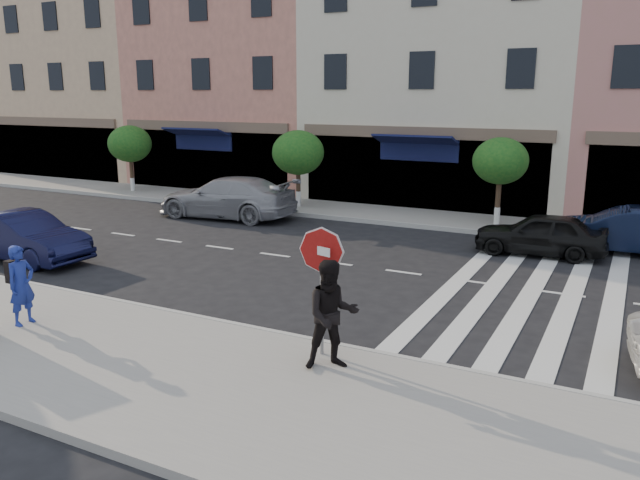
{
  "coord_description": "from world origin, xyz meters",
  "views": [
    {
      "loc": [
        7.32,
        -11.19,
        4.65
      ],
      "look_at": [
        1.02,
        1.05,
        1.4
      ],
      "focal_mm": 35.0,
      "sensor_mm": 36.0,
      "label": 1
    }
  ],
  "objects_px": {
    "car_near_mid": "(24,237)",
    "car_far_left": "(227,197)",
    "photographer": "(21,285)",
    "car_far_right": "(624,230)",
    "stop_sign": "(321,262)",
    "walker": "(332,315)",
    "car_far_mid": "(540,234)"
  },
  "relations": [
    {
      "from": "photographer",
      "to": "car_far_left",
      "type": "xyz_separation_m",
      "value": [
        -3.25,
        11.46,
        -0.17
      ]
    },
    {
      "from": "stop_sign",
      "to": "car_far_left",
      "type": "distance_m",
      "value": 13.69
    },
    {
      "from": "stop_sign",
      "to": "car_far_left",
      "type": "bearing_deg",
      "value": 148.01
    },
    {
      "from": "walker",
      "to": "car_far_left",
      "type": "bearing_deg",
      "value": 95.54
    },
    {
      "from": "car_far_mid",
      "to": "car_far_right",
      "type": "relative_size",
      "value": 0.89
    },
    {
      "from": "walker",
      "to": "car_near_mid",
      "type": "height_order",
      "value": "walker"
    },
    {
      "from": "car_far_left",
      "to": "car_far_right",
      "type": "bearing_deg",
      "value": 90.07
    },
    {
      "from": "photographer",
      "to": "car_far_right",
      "type": "relative_size",
      "value": 0.39
    },
    {
      "from": "stop_sign",
      "to": "car_far_mid",
      "type": "distance_m",
      "value": 9.98
    },
    {
      "from": "car_far_mid",
      "to": "car_near_mid",
      "type": "bearing_deg",
      "value": -63.56
    },
    {
      "from": "stop_sign",
      "to": "photographer",
      "type": "height_order",
      "value": "stop_sign"
    },
    {
      "from": "car_near_mid",
      "to": "photographer",
      "type": "bearing_deg",
      "value": -126.3
    },
    {
      "from": "walker",
      "to": "car_far_left",
      "type": "distance_m",
      "value": 14.22
    },
    {
      "from": "car_near_mid",
      "to": "stop_sign",
      "type": "bearing_deg",
      "value": -100.36
    },
    {
      "from": "car_near_mid",
      "to": "car_far_left",
      "type": "height_order",
      "value": "car_far_left"
    },
    {
      "from": "photographer",
      "to": "walker",
      "type": "relative_size",
      "value": 0.86
    },
    {
      "from": "photographer",
      "to": "car_near_mid",
      "type": "height_order",
      "value": "photographer"
    },
    {
      "from": "photographer",
      "to": "car_far_left",
      "type": "bearing_deg",
      "value": 14.85
    },
    {
      "from": "photographer",
      "to": "walker",
      "type": "height_order",
      "value": "walker"
    },
    {
      "from": "photographer",
      "to": "car_near_mid",
      "type": "xyz_separation_m",
      "value": [
        -4.68,
        3.66,
        -0.26
      ]
    },
    {
      "from": "walker",
      "to": "car_far_left",
      "type": "height_order",
      "value": "walker"
    },
    {
      "from": "stop_sign",
      "to": "photographer",
      "type": "relative_size",
      "value": 1.43
    },
    {
      "from": "photographer",
      "to": "car_far_mid",
      "type": "bearing_deg",
      "value": -37.72
    },
    {
      "from": "walker",
      "to": "car_far_right",
      "type": "bearing_deg",
      "value": 33.54
    },
    {
      "from": "stop_sign",
      "to": "walker",
      "type": "distance_m",
      "value": 0.95
    },
    {
      "from": "stop_sign",
      "to": "car_far_right",
      "type": "relative_size",
      "value": 0.55
    },
    {
      "from": "car_far_left",
      "to": "car_far_right",
      "type": "distance_m",
      "value": 13.68
    },
    {
      "from": "car_far_right",
      "to": "walker",
      "type": "bearing_deg",
      "value": -22.95
    },
    {
      "from": "car_far_left",
      "to": "car_far_mid",
      "type": "relative_size",
      "value": 1.46
    },
    {
      "from": "car_near_mid",
      "to": "car_far_left",
      "type": "bearing_deg",
      "value": -8.68
    },
    {
      "from": "photographer",
      "to": "car_far_right",
      "type": "bearing_deg",
      "value": -40.94
    },
    {
      "from": "car_far_left",
      "to": "car_far_mid",
      "type": "bearing_deg",
      "value": 83.91
    }
  ]
}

